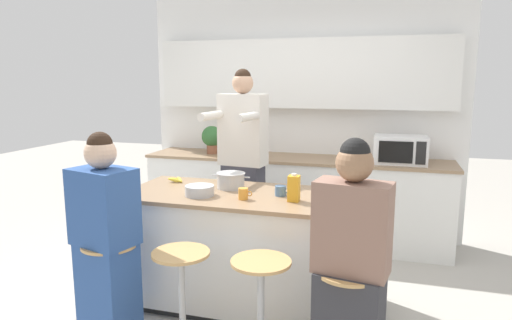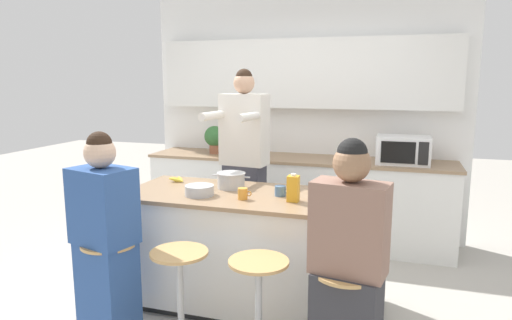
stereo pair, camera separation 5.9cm
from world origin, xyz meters
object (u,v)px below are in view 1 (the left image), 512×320
Objects in this scene: cooking_pot at (231,180)px; coffee_cup_near at (281,191)px; person_wrapped_blanket at (106,242)px; person_seated_near at (350,273)px; fruit_bowl at (362,189)px; banana_bunch at (176,180)px; microwave at (400,150)px; coffee_cup_far at (243,194)px; potted_plant at (212,138)px; bar_stool_center_right at (261,307)px; person_cooking at (243,172)px; kitchen_island at (253,250)px; bar_stool_center_left at (182,297)px; juice_carton at (294,188)px; bar_stool_leftmost at (112,286)px.

coffee_cup_near is (0.44, -0.12, -0.03)m from cooking_pot.
person_seated_near reaches higher than person_wrapped_blanket.
fruit_bowl is at bearing 100.08° from person_seated_near.
microwave reaches higher than banana_bunch.
potted_plant is at bearing 118.55° from coffee_cup_far.
bar_stool_center_right is 1.32× the size of microwave.
person_cooking reaches higher than person_wrapped_blanket.
person_cooking reaches higher than fruit_bowl.
person_cooking reaches higher than microwave.
kitchen_island is 0.53m from coffee_cup_near.
coffee_cup_far reaches higher than bar_stool_center_right.
fruit_bowl is 1.51× the size of banana_bunch.
banana_bunch is (-0.96, 0.19, -0.02)m from coffee_cup_near.
person_seated_near is 4.61× the size of potted_plant.
cooking_pot reaches higher than kitchen_island.
bar_stool_center_left is 1.50m from person_cooking.
bar_stool_center_right is at bearing -85.86° from coffee_cup_near.
microwave is at bearing 65.58° from juice_carton.
coffee_cup_far is at bearing 155.69° from person_seated_near.
person_wrapped_blanket reaches higher than bar_stool_center_right.
coffee_cup_far is at bearing -55.79° from cooking_pot.
potted_plant reaches higher than bar_stool_leftmost.
person_seated_near is (0.80, -0.72, 0.21)m from kitchen_island.
potted_plant reaches higher than bar_stool_center_left.
banana_bunch is 1.39m from potted_plant.
juice_carton is 0.64× the size of potted_plant.
juice_carton reaches higher than bar_stool_center_left.
bar_stool_center_left is 4.55× the size of banana_bunch.
fruit_bowl is (1.10, -0.43, 0.01)m from person_cooking.
coffee_cup_far is at bearing -27.28° from banana_bunch.
bar_stool_leftmost is 1.06m from bar_stool_center_right.
bar_stool_center_left is 0.63m from person_wrapped_blanket.
person_seated_near is at bearing -45.60° from person_cooking.
coffee_cup_far reaches higher than bar_stool_center_left.
bar_stool_leftmost is 5.90× the size of coffee_cup_near.
person_wrapped_blanket is at bearing -86.25° from potted_plant.
coffee_cup_far is 0.33× the size of potted_plant.
person_seated_near reaches higher than potted_plant.
person_wrapped_blanket reaches higher than fruit_bowl.
bar_stool_leftmost is at bearing -103.28° from person_cooking.
banana_bunch reaches higher than bar_stool_center_right.
juice_carton is at bearing -23.58° from cooking_pot.
bar_stool_leftmost is 6.49× the size of coffee_cup_far.
cooking_pot reaches higher than coffee_cup_near.
person_wrapped_blanket is at bearing -145.13° from coffee_cup_far.
bar_stool_leftmost is at bearing -148.77° from fruit_bowl.
person_wrapped_blanket is 1.61m from person_seated_near.
bar_stool_center_right is 3.02× the size of fruit_bowl.
bar_stool_center_right is 1.60m from person_cooking.
kitchen_island is 2.92× the size of bar_stool_center_left.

